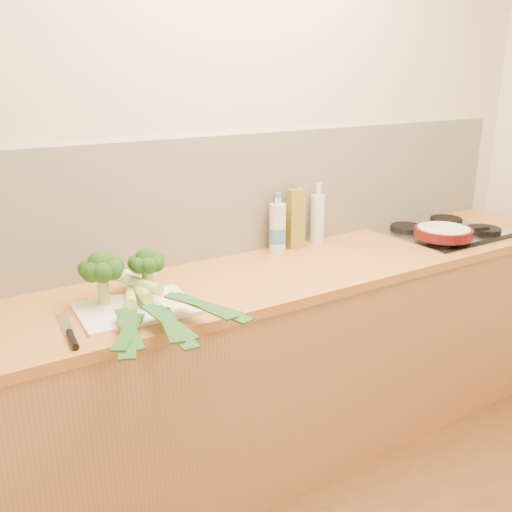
{
  "coord_description": "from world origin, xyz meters",
  "views": [
    {
      "loc": [
        -1.31,
        -0.67,
        1.71
      ],
      "look_at": [
        -0.19,
        1.1,
        1.02
      ],
      "focal_mm": 40.0,
      "sensor_mm": 36.0,
      "label": 1
    }
  ],
  "objects": [
    {
      "name": "amber_bottle",
      "position": [
        0.12,
        1.43,
        1.02
      ],
      "size": [
        0.06,
        0.06,
        0.27
      ],
      "color": "maroon",
      "rests_on": "counter"
    },
    {
      "name": "room_shell",
      "position": [
        0.0,
        1.49,
        1.17
      ],
      "size": [
        3.5,
        3.5,
        3.5
      ],
      "color": "beige",
      "rests_on": "ground"
    },
    {
      "name": "broccoli_left",
      "position": [
        -0.76,
        1.21,
        1.04
      ],
      "size": [
        0.16,
        0.16,
        0.19
      ],
      "color": "#99A862",
      "rests_on": "chopping_board"
    },
    {
      "name": "water_bottle",
      "position": [
        0.12,
        1.41,
        1.01
      ],
      "size": [
        0.08,
        0.08,
        0.26
      ],
      "color": "silver",
      "rests_on": "counter"
    },
    {
      "name": "gas_hob",
      "position": [
        1.02,
        1.2,
        0.91
      ],
      "size": [
        0.58,
        0.5,
        0.04
      ],
      "color": "silver",
      "rests_on": "counter"
    },
    {
      "name": "chefs_knife",
      "position": [
        -0.94,
        1.02,
        0.91
      ],
      "size": [
        0.06,
        0.31,
        0.02
      ],
      "rotation": [
        0.0,
        0.0,
        -0.1
      ],
      "color": "silver",
      "rests_on": "counter"
    },
    {
      "name": "counter",
      "position": [
        0.0,
        1.2,
        0.45
      ],
      "size": [
        3.2,
        0.62,
        0.9
      ],
      "color": "#B17349",
      "rests_on": "ground"
    },
    {
      "name": "leek_mid",
      "position": [
        -0.65,
        1.08,
        0.95
      ],
      "size": [
        0.12,
        0.71,
        0.04
      ],
      "rotation": [
        0.0,
        0.0,
        -0.09
      ],
      "color": "white",
      "rests_on": "chopping_board"
    },
    {
      "name": "oil_tin",
      "position": [
        0.23,
        1.42,
        1.04
      ],
      "size": [
        0.08,
        0.05,
        0.31
      ],
      "color": "olive",
      "rests_on": "counter"
    },
    {
      "name": "chopping_board",
      "position": [
        -0.68,
        1.12,
        0.91
      ],
      "size": [
        0.41,
        0.32,
        0.01
      ],
      "primitive_type": "cube",
      "rotation": [
        0.0,
        0.0,
        -0.07
      ],
      "color": "white",
      "rests_on": "counter"
    },
    {
      "name": "skillet",
      "position": [
        0.86,
        1.08,
        0.96
      ],
      "size": [
        0.4,
        0.27,
        0.05
      ],
      "rotation": [
        0.0,
        0.0,
        -0.23
      ],
      "color": "#470B0E",
      "rests_on": "gas_hob"
    },
    {
      "name": "leek_front",
      "position": [
        -0.72,
        1.08,
        0.94
      ],
      "size": [
        0.28,
        0.6,
        0.04
      ],
      "rotation": [
        0.0,
        0.0,
        -0.38
      ],
      "color": "white",
      "rests_on": "chopping_board"
    },
    {
      "name": "broccoli_right",
      "position": [
        -0.6,
        1.21,
        1.03
      ],
      "size": [
        0.13,
        0.14,
        0.18
      ],
      "color": "#99A862",
      "rests_on": "chopping_board"
    },
    {
      "name": "glass_bottle",
      "position": [
        0.37,
        1.43,
        1.02
      ],
      "size": [
        0.07,
        0.07,
        0.3
      ],
      "color": "silver",
      "rests_on": "counter"
    },
    {
      "name": "leek_back",
      "position": [
        -0.6,
        1.07,
        0.97
      ],
      "size": [
        0.25,
        0.65,
        0.04
      ],
      "rotation": [
        0.0,
        0.0,
        0.32
      ],
      "color": "white",
      "rests_on": "chopping_board"
    }
  ]
}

